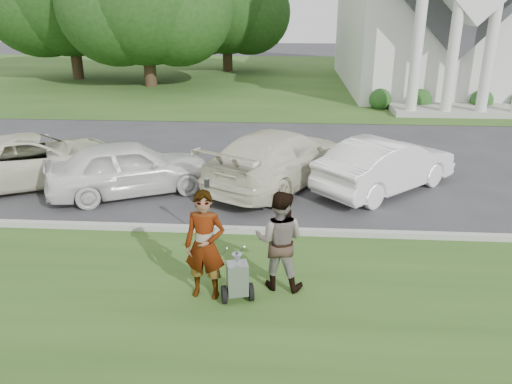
# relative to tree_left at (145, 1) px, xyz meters

# --- Properties ---
(ground) EXTENTS (120.00, 120.00, 0.00)m
(ground) POSITION_rel_tree_left_xyz_m (8.01, -21.99, -5.11)
(ground) COLOR #333335
(ground) RESTS_ON ground
(grass_strip) EXTENTS (80.00, 7.00, 0.01)m
(grass_strip) POSITION_rel_tree_left_xyz_m (8.01, -24.99, -5.11)
(grass_strip) COLOR #294B1A
(grass_strip) RESTS_ON ground
(church_lawn) EXTENTS (80.00, 30.00, 0.01)m
(church_lawn) POSITION_rel_tree_left_xyz_m (8.01, 5.01, -5.11)
(church_lawn) COLOR #294B1A
(church_lawn) RESTS_ON ground
(curb) EXTENTS (80.00, 0.18, 0.15)m
(curb) POSITION_rel_tree_left_xyz_m (8.01, -21.44, -5.04)
(curb) COLOR #9E9E93
(curb) RESTS_ON ground
(tree_left) EXTENTS (10.63, 8.40, 9.71)m
(tree_left) POSITION_rel_tree_left_xyz_m (0.00, 0.00, 0.00)
(tree_left) COLOR #332316
(tree_left) RESTS_ON ground
(tree_back) EXTENTS (9.61, 7.60, 8.89)m
(tree_back) POSITION_rel_tree_left_xyz_m (4.00, 8.00, -0.38)
(tree_back) COLOR #332316
(tree_back) RESTS_ON ground
(striping_cart) EXTENTS (0.72, 1.18, 1.03)m
(striping_cart) POSITION_rel_tree_left_xyz_m (8.09, -24.24, -4.67)
(striping_cart) COLOR black
(striping_cart) RESTS_ON ground
(person_left) EXTENTS (0.78, 0.55, 2.01)m
(person_left) POSITION_rel_tree_left_xyz_m (7.52, -24.10, -4.10)
(person_left) COLOR #999999
(person_left) RESTS_ON ground
(person_right) EXTENTS (1.03, 0.86, 1.90)m
(person_right) POSITION_rel_tree_left_xyz_m (8.82, -23.70, -4.16)
(person_right) COLOR #999999
(person_right) RESTS_ON ground
(parking_meter_near) EXTENTS (0.11, 0.10, 1.49)m
(parking_meter_near) POSITION_rel_tree_left_xyz_m (7.20, -21.86, -4.17)
(parking_meter_near) COLOR #95999D
(parking_meter_near) RESTS_ON ground
(car_a) EXTENTS (5.77, 4.54, 1.46)m
(car_a) POSITION_rel_tree_left_xyz_m (1.57, -18.42, -4.38)
(car_a) COLOR beige
(car_a) RESTS_ON ground
(car_b) EXTENTS (4.78, 3.52, 1.51)m
(car_b) POSITION_rel_tree_left_xyz_m (4.57, -19.04, -4.35)
(car_b) COLOR white
(car_b) RESTS_ON ground
(car_c) EXTENTS (4.76, 5.92, 1.61)m
(car_c) POSITION_rel_tree_left_xyz_m (8.70, -17.97, -4.31)
(car_c) COLOR beige
(car_c) RESTS_ON ground
(car_d) EXTENTS (4.44, 4.28, 1.51)m
(car_d) POSITION_rel_tree_left_xyz_m (11.70, -18.28, -4.36)
(car_d) COLOR white
(car_d) RESTS_ON ground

